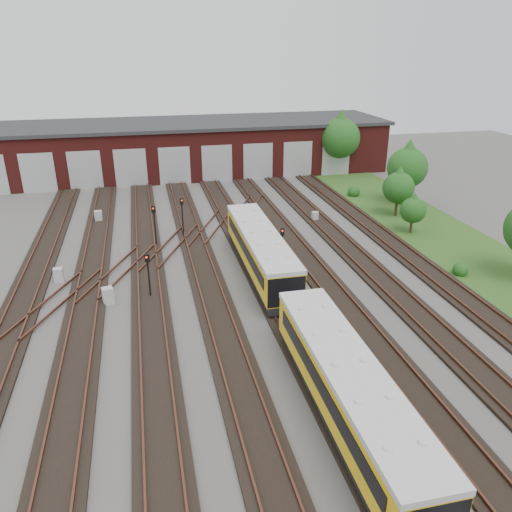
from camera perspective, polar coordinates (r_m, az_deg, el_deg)
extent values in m
plane|color=#4B4946|center=(29.38, 0.25, -8.63)|extent=(120.00, 120.00, 0.00)
cube|color=#562F22|center=(29.64, -26.07, -10.42)|extent=(0.10, 70.00, 0.15)
cube|color=black|center=(29.07, -19.65, -10.34)|extent=(2.40, 70.00, 0.18)
cube|color=#562F22|center=(29.10, -21.11, -10.15)|extent=(0.10, 70.00, 0.15)
cube|color=#562F22|center=(28.89, -18.26, -9.97)|extent=(0.10, 70.00, 0.15)
cube|color=black|center=(28.76, -11.64, -9.73)|extent=(2.40, 70.00, 0.18)
cube|color=#562F22|center=(28.69, -13.11, -9.58)|extent=(0.10, 70.00, 0.15)
cube|color=#562F22|center=(28.67, -10.22, -9.32)|extent=(0.10, 70.00, 0.15)
cube|color=black|center=(29.00, -3.65, -8.93)|extent=(2.40, 70.00, 0.18)
cube|color=#562F22|center=(28.83, -5.08, -8.81)|extent=(0.10, 70.00, 0.15)
cube|color=#562F22|center=(29.02, -2.24, -8.50)|extent=(0.10, 70.00, 0.15)
cube|color=black|center=(29.79, 4.03, -8.00)|extent=(2.40, 70.00, 0.18)
cube|color=#562F22|center=(29.52, 2.70, -7.90)|extent=(0.10, 70.00, 0.15)
cube|color=#562F22|center=(29.90, 5.37, -7.55)|extent=(0.10, 70.00, 0.15)
cube|color=black|center=(31.07, 11.17, -7.01)|extent=(2.40, 70.00, 0.18)
cube|color=#562F22|center=(30.72, 9.96, -6.92)|extent=(0.10, 70.00, 0.15)
cube|color=#562F22|center=(31.27, 12.40, -6.56)|extent=(0.10, 70.00, 0.15)
cube|color=black|center=(32.79, 17.61, -6.01)|extent=(2.40, 70.00, 0.18)
cube|color=#562F22|center=(32.38, 16.54, -5.93)|extent=(0.10, 70.00, 0.15)
cube|color=#562F22|center=(33.07, 18.73, -5.58)|extent=(0.10, 70.00, 0.15)
cube|color=black|center=(34.89, 23.33, -5.06)|extent=(2.40, 70.00, 0.18)
cube|color=#562F22|center=(34.42, 22.40, -4.98)|extent=(0.10, 70.00, 0.15)
cube|color=#562F22|center=(35.23, 24.33, -4.66)|extent=(0.10, 70.00, 0.15)
cube|color=#562F22|center=(37.58, -15.32, -1.58)|extent=(5.40, 9.62, 0.15)
cube|color=#562F22|center=(41.24, -9.68, 1.19)|extent=(5.40, 9.62, 0.15)
cube|color=#562F22|center=(45.31, -5.00, 3.49)|extent=(5.40, 9.62, 0.15)
cube|color=#562F22|center=(34.47, -22.09, -4.88)|extent=(5.40, 9.62, 0.15)
cube|color=#562F22|center=(49.69, -1.10, 5.37)|extent=(5.40, 9.62, 0.15)
cube|color=#551715|center=(65.73, -7.97, 12.07)|extent=(50.00, 12.00, 6.00)
cube|color=#2A2A2D|center=(65.20, -8.12, 14.78)|extent=(51.00, 12.50, 0.40)
cube|color=#A8AAAE|center=(60.80, -23.65, 8.68)|extent=(3.60, 0.12, 4.40)
cube|color=#A8AAAE|center=(60.08, -18.93, 9.22)|extent=(3.60, 0.12, 4.40)
cube|color=#A8AAAE|center=(59.76, -14.12, 9.70)|extent=(3.60, 0.12, 4.40)
cube|color=#A8AAAE|center=(59.87, -9.27, 10.11)|extent=(3.60, 0.12, 4.40)
cube|color=#A8AAAE|center=(60.39, -4.47, 10.46)|extent=(3.60, 0.12, 4.40)
cube|color=#A8AAAE|center=(61.31, 0.23, 10.72)|extent=(3.60, 0.12, 4.40)
cube|color=#A8AAAE|center=(62.63, 4.77, 10.91)|extent=(3.60, 0.12, 4.40)
cube|color=#A8AAAE|center=(64.30, 9.10, 11.03)|extent=(3.60, 0.12, 4.40)
cube|color=#274818|center=(45.03, 21.34, 1.48)|extent=(8.00, 55.00, 0.05)
cube|color=black|center=(23.23, 10.21, -17.13)|extent=(2.21, 13.71, 0.55)
cube|color=#E0B30C|center=(22.44, 10.44, -14.64)|extent=(2.48, 13.72, 2.01)
cube|color=silver|center=(21.76, 10.66, -12.26)|extent=(2.57, 13.72, 0.27)
cube|color=black|center=(21.91, 7.48, -14.71)|extent=(0.15, 12.05, 0.78)
cube|color=black|center=(22.74, 13.37, -13.62)|extent=(0.15, 12.05, 0.78)
cube|color=black|center=(36.18, 0.51, -1.08)|extent=(2.21, 13.71, 0.55)
cube|color=#E0B30C|center=(35.67, 0.52, 0.79)|extent=(2.48, 13.72, 2.01)
cube|color=silver|center=(35.25, 0.52, 2.50)|extent=(2.57, 13.72, 0.27)
cube|color=black|center=(35.35, -1.39, 0.97)|extent=(0.15, 12.05, 0.78)
cube|color=black|center=(35.86, 2.39, 1.28)|extent=(0.15, 12.05, 0.78)
cylinder|color=black|center=(33.14, -12.11, -2.73)|extent=(0.11, 0.11, 2.57)
cube|color=black|center=(32.50, -12.34, -0.25)|extent=(0.32, 0.25, 0.55)
sphere|color=red|center=(32.35, -12.35, -0.15)|extent=(0.13, 0.13, 0.13)
cylinder|color=black|center=(43.01, -8.37, 3.96)|extent=(0.11, 0.11, 2.97)
cube|color=black|center=(42.47, -8.51, 6.19)|extent=(0.29, 0.20, 0.54)
sphere|color=red|center=(42.34, -8.51, 6.29)|extent=(0.13, 0.13, 0.13)
cylinder|color=black|center=(41.56, -11.44, 2.99)|extent=(0.11, 0.11, 2.88)
cube|color=black|center=(41.01, -11.63, 5.24)|extent=(0.32, 0.25, 0.56)
sphere|color=red|center=(40.87, -11.63, 5.34)|extent=(0.13, 0.13, 0.13)
cylinder|color=black|center=(35.87, 2.96, 0.18)|extent=(0.11, 0.11, 2.95)
cube|color=black|center=(35.23, 3.02, 2.78)|extent=(0.29, 0.20, 0.53)
sphere|color=red|center=(35.09, 3.07, 2.89)|extent=(0.13, 0.13, 0.13)
cube|color=#B1B3B7|center=(37.57, -21.63, -2.03)|extent=(0.63, 0.53, 1.02)
cube|color=#B1B3B7|center=(48.95, -17.55, 4.34)|extent=(0.66, 0.56, 1.07)
cube|color=#B1B3B7|center=(33.41, -16.56, -4.38)|extent=(0.79, 0.71, 1.13)
cube|color=#B1B3B7|center=(47.22, 6.76, 4.50)|extent=(0.58, 0.49, 0.92)
cube|color=#B1B3B7|center=(35.87, 2.03, -1.51)|extent=(0.68, 0.60, 0.99)
cylinder|color=#312716|center=(64.78, 9.41, 10.24)|extent=(0.27, 0.27, 2.51)
sphere|color=#144313|center=(64.13, 9.60, 13.15)|extent=(4.88, 4.88, 4.88)
cone|color=#144313|center=(63.86, 9.71, 14.69)|extent=(4.18, 4.18, 3.49)
cylinder|color=#312716|center=(50.12, 15.72, 5.27)|extent=(0.25, 0.25, 1.54)
sphere|color=#144313|center=(49.56, 15.97, 7.52)|extent=(2.99, 2.99, 2.99)
cone|color=#144313|center=(49.30, 16.11, 8.71)|extent=(2.56, 2.56, 2.13)
cylinder|color=#312716|center=(54.12, 16.58, 6.78)|extent=(0.21, 0.21, 2.08)
sphere|color=#144313|center=(53.45, 16.92, 9.62)|extent=(4.04, 4.04, 4.04)
cone|color=#144313|center=(53.15, 17.10, 11.13)|extent=(3.46, 3.46, 2.89)
cylinder|color=#312716|center=(45.92, 17.28, 3.19)|extent=(0.21, 0.21, 1.15)
sphere|color=#144313|center=(45.44, 17.51, 5.01)|extent=(2.24, 2.24, 2.24)
cone|color=#144313|center=(45.21, 17.63, 5.97)|extent=(1.92, 1.92, 1.60)
sphere|color=#144313|center=(38.84, 22.35, -1.27)|extent=(1.09, 1.09, 1.09)
sphere|color=#144313|center=(55.81, 11.12, 7.39)|extent=(1.32, 1.32, 1.32)
sphere|color=#144313|center=(54.25, 16.49, 6.43)|extent=(1.36, 1.36, 1.36)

